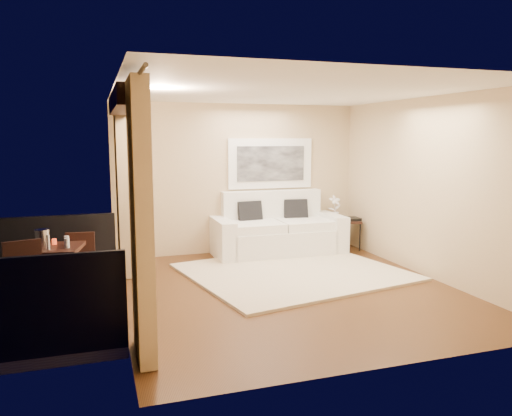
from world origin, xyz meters
name	(u,v)px	position (x,y,z in m)	size (l,w,h in m)	color
floor	(288,289)	(0.00, 0.00, 0.00)	(5.00, 5.00, 0.00)	#523118
room_shell	(124,102)	(-2.13, 0.00, 2.52)	(5.00, 6.40, 5.00)	white
balcony	(29,301)	(-3.31, 0.00, 0.18)	(1.81, 2.60, 1.17)	#605B56
curtains	(129,200)	(-2.11, 0.00, 1.34)	(0.16, 4.80, 2.64)	tan
artwork	(271,163)	(0.61, 2.46, 1.62)	(1.62, 0.07, 0.92)	white
rug	(294,272)	(0.38, 0.75, 0.02)	(3.10, 2.70, 0.04)	beige
sofa	(277,232)	(0.61, 2.10, 0.40)	(2.34, 1.02, 1.12)	white
side_table	(345,223)	(1.93, 2.00, 0.51)	(0.62, 0.62, 0.57)	black
tray	(349,219)	(1.98, 1.93, 0.59)	(0.38, 0.28, 0.05)	black
orchid	(335,207)	(1.80, 2.17, 0.79)	(0.24, 0.16, 0.45)	white
bistro_table	(54,253)	(-3.03, 0.25, 0.68)	(0.76, 0.76, 0.76)	black
balcony_chair_far	(82,258)	(-2.71, 0.69, 0.49)	(0.41, 0.41, 0.86)	black
balcony_chair_near	(25,276)	(-3.30, -0.25, 0.54)	(0.50, 0.50, 0.94)	black
ice_bucket	(42,237)	(-3.16, 0.38, 0.86)	(0.18, 0.18, 0.20)	silver
candle	(54,242)	(-3.02, 0.38, 0.80)	(0.06, 0.06, 0.07)	red
vase	(48,242)	(-3.07, 0.09, 0.85)	(0.04, 0.04, 0.18)	silver
glass_a	(67,243)	(-2.86, 0.12, 0.82)	(0.06, 0.06, 0.12)	white
glass_b	(67,241)	(-2.87, 0.28, 0.82)	(0.06, 0.06, 0.12)	white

